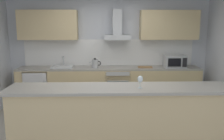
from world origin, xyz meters
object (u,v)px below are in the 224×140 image
Objects in this scene: wine_glass at (140,79)px; oven at (117,85)px; sink at (63,66)px; kettle at (95,63)px; chopping_board at (145,67)px; range_hood at (117,30)px; refrigerator at (39,87)px; microwave at (175,61)px.

oven is at bearing 94.89° from wine_glass.
sink is 2.85m from wine_glass.
kettle is at bearing -3.28° from sink.
chopping_board is at bearing -2.02° from oven.
sink reaches higher than chopping_board.
wine_glass is at bearing -85.36° from range_hood.
refrigerator is 4.78× the size of wine_glass.
chopping_board is at bearing 78.82° from wine_glass.
microwave is 2.71m from sink.
kettle is (1.38, -0.03, 0.58)m from refrigerator.
refrigerator is at bearing -176.06° from range_hood.
kettle is at bearing -1.28° from refrigerator.
sink is (-2.70, 0.04, -0.12)m from microwave.
sink is at bearing 179.18° from microwave.
oven is 0.81m from chopping_board.
refrigerator is 1.50m from kettle.
sink is at bearing 1.30° from refrigerator.
range_hood is at bearing 5.14° from sink.
range_hood is at bearing 173.53° from microwave.
chopping_board is at bearing -12.83° from range_hood.
microwave is (1.39, -0.03, 0.59)m from oven.
refrigerator is 1.18× the size of range_hood.
kettle is 0.40× the size of range_hood.
sink is (0.60, 0.01, 0.50)m from refrigerator.
refrigerator is 1.70× the size of microwave.
chopping_board is (0.47, 2.37, -0.23)m from wine_glass.
range_hood is at bearing 167.17° from chopping_board.
microwave is 0.69× the size of range_hood.
wine_glass is (1.52, -2.40, 0.21)m from sink.
microwave is 2.81× the size of wine_glass.
range_hood is 2.12× the size of chopping_board.
chopping_board is at bearing -1.00° from sink.
refrigerator is 3.28m from wine_glass.
wine_glass reaches higher than chopping_board.
wine_glass is (2.12, -2.39, 0.72)m from refrigerator.
oven is 2.49m from wine_glass.
range_hood reaches higher than oven.
wine_glass is (0.74, -2.36, 0.14)m from kettle.
range_hood reaches higher than kettle.
chopping_board is (1.99, -0.03, -0.02)m from sink.
oven is 1.40m from sink.
range_hood is 2.61m from wine_glass.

